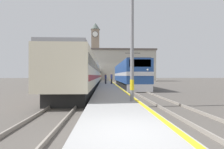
% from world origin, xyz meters
% --- Properties ---
extents(ground_plane, '(200.00, 200.00, 0.00)m').
position_xyz_m(ground_plane, '(0.00, 30.00, 0.00)').
color(ground_plane, '#514C47').
extents(platform, '(2.87, 140.00, 0.40)m').
position_xyz_m(platform, '(0.00, 25.00, 0.20)').
color(platform, '#999999').
rests_on(platform, ground).
extents(rail_track_near, '(2.83, 140.00, 0.16)m').
position_xyz_m(rail_track_near, '(3.22, 25.00, 0.03)').
color(rail_track_near, '#514C47').
rests_on(rail_track_near, ground).
extents(rail_track_far, '(2.83, 140.00, 0.16)m').
position_xyz_m(rail_track_far, '(-2.87, 25.00, 0.03)').
color(rail_track_far, '#514C47').
rests_on(rail_track_far, ground).
extents(locomotive_train, '(2.92, 19.35, 4.85)m').
position_xyz_m(locomotive_train, '(3.22, 23.34, 1.98)').
color(locomotive_train, black).
rests_on(locomotive_train, ground).
extents(passenger_train, '(2.92, 46.53, 3.73)m').
position_xyz_m(passenger_train, '(-2.87, 27.58, 2.02)').
color(passenger_train, black).
rests_on(passenger_train, ground).
extents(catenary_mast, '(2.52, 0.23, 7.16)m').
position_xyz_m(catenary_mast, '(1.13, 5.44, 4.05)').
color(catenary_mast, gray).
rests_on(catenary_mast, platform).
extents(person_on_platform, '(0.34, 0.34, 1.87)m').
position_xyz_m(person_on_platform, '(0.69, 25.01, 1.39)').
color(person_on_platform, '#23232D').
rests_on(person_on_platform, platform).
extents(second_waiting_passenger, '(0.34, 0.34, 1.75)m').
position_xyz_m(second_waiting_passenger, '(-0.30, 25.66, 1.32)').
color(second_waiting_passenger, '#23232D').
rests_on(second_waiting_passenger, platform).
extents(clock_tower, '(3.88, 3.88, 23.29)m').
position_xyz_m(clock_tower, '(-4.03, 66.56, 12.31)').
color(clock_tower, gray).
rests_on(clock_tower, ground).
extents(station_building, '(26.93, 7.27, 10.32)m').
position_xyz_m(station_building, '(2.63, 52.73, 5.19)').
color(station_building, '#B7B2A3').
rests_on(station_building, ground).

